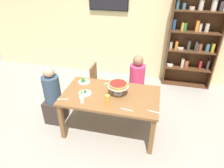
{
  "coord_description": "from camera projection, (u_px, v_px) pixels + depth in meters",
  "views": [
    {
      "loc": [
        0.65,
        -2.66,
        2.58
      ],
      "look_at": [
        0.0,
        0.1,
        0.89
      ],
      "focal_mm": 31.89,
      "sensor_mm": 36.0,
      "label": 1
    }
  ],
  "objects": [
    {
      "name": "salad_plate_near_diner",
      "position": [
        84.0,
        81.0,
        3.64
      ],
      "size": [
        0.21,
        0.21,
        0.07
      ],
      "color": "white",
      "rests_on": "dining_table"
    },
    {
      "name": "cutlery_fork_far",
      "position": [
        109.0,
        84.0,
        3.59
      ],
      "size": [
        0.18,
        0.03,
        0.0
      ],
      "primitive_type": "cube",
      "rotation": [
        0.0,
        0.0,
        3.07
      ],
      "color": "silver",
      "rests_on": "dining_table"
    },
    {
      "name": "chair_far_left",
      "position": [
        99.0,
        82.0,
        4.15
      ],
      "size": [
        0.4,
        0.4,
        0.87
      ],
      "rotation": [
        0.0,
        0.0,
        -1.57
      ],
      "color": "brown",
      "rests_on": "ground_plane"
    },
    {
      "name": "rear_partition",
      "position": [
        132.0,
        22.0,
        4.79
      ],
      "size": [
        8.0,
        0.12,
        2.8
      ],
      "primitive_type": "cube",
      "color": "beige",
      "rests_on": "ground_plane"
    },
    {
      "name": "salad_plate_far_diner",
      "position": [
        85.0,
        93.0,
        3.31
      ],
      "size": [
        0.21,
        0.21,
        0.07
      ],
      "color": "white",
      "rests_on": "dining_table"
    },
    {
      "name": "bookshelf",
      "position": [
        193.0,
        40.0,
        4.49
      ],
      "size": [
        1.1,
        0.3,
        2.21
      ],
      "color": "#4C2D19",
      "rests_on": "ground_plane"
    },
    {
      "name": "cutlery_knife_far",
      "position": [
        127.0,
        110.0,
        2.95
      ],
      "size": [
        0.18,
        0.04,
        0.0
      ],
      "primitive_type": "cube",
      "rotation": [
        0.0,
        0.0,
        -0.11
      ],
      "color": "silver",
      "rests_on": "dining_table"
    },
    {
      "name": "beer_glass_amber_tall",
      "position": [
        107.0,
        100.0,
        3.03
      ],
      "size": [
        0.07,
        0.07,
        0.16
      ],
      "primitive_type": "cylinder",
      "color": "gold",
      "rests_on": "dining_table"
    },
    {
      "name": "cutlery_fork_near",
      "position": [
        63.0,
        99.0,
        3.18
      ],
      "size": [
        0.18,
        0.05,
        0.0
      ],
      "primitive_type": "cube",
      "rotation": [
        0.0,
        0.0,
        0.21
      ],
      "color": "silver",
      "rests_on": "dining_table"
    },
    {
      "name": "water_glass_clear_near",
      "position": [
        82.0,
        100.0,
        3.09
      ],
      "size": [
        0.07,
        0.07,
        0.1
      ],
      "primitive_type": "cylinder",
      "color": "white",
      "rests_on": "dining_table"
    },
    {
      "name": "cutlery_knife_near",
      "position": [
        154.0,
        112.0,
        2.91
      ],
      "size": [
        0.18,
        0.05,
        0.0
      ],
      "primitive_type": "cube",
      "rotation": [
        0.0,
        0.0,
        -0.18
      ],
      "color": "silver",
      "rests_on": "dining_table"
    },
    {
      "name": "ground_plane",
      "position": [
        111.0,
        128.0,
        3.67
      ],
      "size": [
        12.0,
        12.0,
        0.0
      ],
      "primitive_type": "plane",
      "color": "gray"
    },
    {
      "name": "diner_far_right",
      "position": [
        136.0,
        86.0,
        4.01
      ],
      "size": [
        0.34,
        0.34,
        1.15
      ],
      "rotation": [
        0.0,
        0.0,
        -1.57
      ],
      "color": "#382D28",
      "rests_on": "ground_plane"
    },
    {
      "name": "dining_table",
      "position": [
        111.0,
        99.0,
        3.34
      ],
      "size": [
        1.6,
        0.93,
        0.74
      ],
      "color": "brown",
      "rests_on": "ground_plane"
    },
    {
      "name": "deep_dish_pizza_stand",
      "position": [
        118.0,
        85.0,
        3.22
      ],
      "size": [
        0.34,
        0.34,
        0.21
      ],
      "color": "silver",
      "rests_on": "dining_table"
    },
    {
      "name": "diner_head_west",
      "position": [
        53.0,
        99.0,
        3.63
      ],
      "size": [
        0.34,
        0.34,
        1.15
      ],
      "color": "#382D28",
      "rests_on": "ground_plane"
    }
  ]
}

